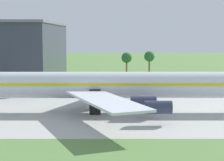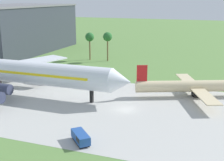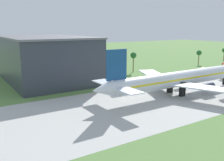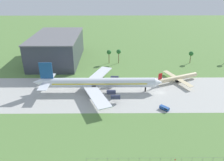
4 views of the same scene
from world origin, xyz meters
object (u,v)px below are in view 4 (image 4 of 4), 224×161
object	(u,v)px
no_stopping_sign	(175,160)
terminal_building	(57,48)
baggage_tug	(165,108)
regional_aircraft	(177,78)
jet_airliner	(98,83)

from	to	relation	value
no_stopping_sign	terminal_building	bearing A→B (deg)	121.03
baggage_tug	regional_aircraft	bearing A→B (deg)	65.15
terminal_building	jet_airliner	bearing A→B (deg)	-57.21
no_stopping_sign	terminal_building	size ratio (longest dim) A/B	0.03
jet_airliner	regional_aircraft	size ratio (longest dim) A/B	2.63
regional_aircraft	terminal_building	bearing A→B (deg)	154.32
regional_aircraft	no_stopping_sign	xyz separation A→B (m)	(-20.35, -70.76, -1.74)
regional_aircraft	terminal_building	xyz separation A→B (m)	(-88.51, 42.55, 7.98)
regional_aircraft	baggage_tug	size ratio (longest dim) A/B	5.81
baggage_tug	terminal_building	bearing A→B (deg)	133.27
regional_aircraft	terminal_building	world-z (taller)	terminal_building
baggage_tug	terminal_building	xyz separation A→B (m)	(-72.53, 77.04, 9.73)
regional_aircraft	jet_airliner	bearing A→B (deg)	-165.51
terminal_building	baggage_tug	bearing A→B (deg)	-46.73
no_stopping_sign	terminal_building	world-z (taller)	terminal_building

